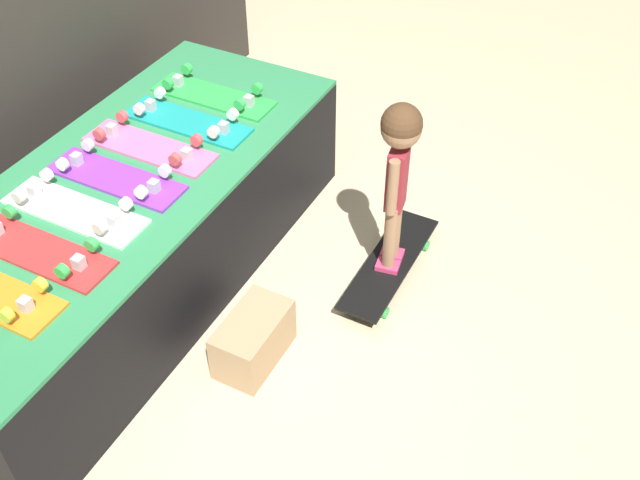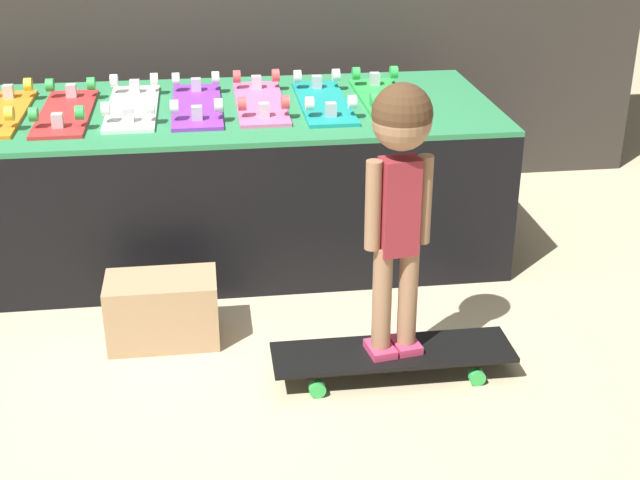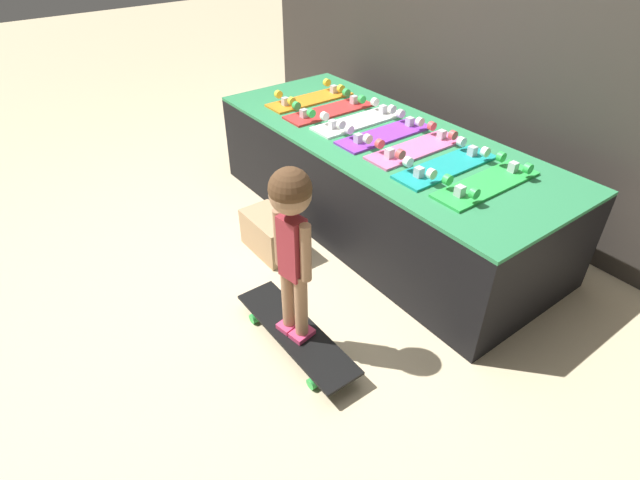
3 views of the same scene
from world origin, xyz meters
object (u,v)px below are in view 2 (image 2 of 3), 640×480
at_px(skateboard_purple_on_rack, 197,103).
at_px(skateboard_teal_on_rack, 323,100).
at_px(skateboard_pink_on_rack, 260,100).
at_px(skateboard_white_on_rack, 132,105).
at_px(storage_box, 163,310).
at_px(skateboard_green_on_rack, 384,97).
at_px(skateboard_on_floor, 393,355).
at_px(child, 400,171).
at_px(skateboard_red_on_rack, 65,110).

height_order(skateboard_purple_on_rack, skateboard_teal_on_rack, same).
bearing_deg(skateboard_pink_on_rack, skateboard_teal_on_rack, -6.95).
relative_size(skateboard_white_on_rack, storage_box, 1.68).
height_order(skateboard_teal_on_rack, skateboard_green_on_rack, same).
bearing_deg(skateboard_pink_on_rack, skateboard_on_floor, -72.72).
xyz_separation_m(skateboard_on_floor, child, (0.00, 0.00, 0.62)).
distance_m(skateboard_purple_on_rack, skateboard_pink_on_rack, 0.25).
bearing_deg(storage_box, skateboard_pink_on_rack, 62.02).
distance_m(skateboard_white_on_rack, skateboard_on_floor, 1.46).
bearing_deg(skateboard_green_on_rack, storage_box, -140.59).
relative_size(skateboard_purple_on_rack, storage_box, 1.68).
xyz_separation_m(skateboard_green_on_rack, child, (-0.17, -1.05, 0.07)).
height_order(skateboard_white_on_rack, skateboard_purple_on_rack, same).
distance_m(skateboard_teal_on_rack, child, 1.04).
relative_size(skateboard_pink_on_rack, child, 0.72).
xyz_separation_m(skateboard_red_on_rack, skateboard_white_on_rack, (0.25, 0.04, 0.00)).
relative_size(skateboard_green_on_rack, storage_box, 1.68).
bearing_deg(skateboard_teal_on_rack, skateboard_purple_on_rack, 177.61).
height_order(child, storage_box, child).
bearing_deg(skateboard_teal_on_rack, skateboard_on_floor, -85.47).
height_order(skateboard_white_on_rack, child, child).
height_order(skateboard_pink_on_rack, child, child).
xyz_separation_m(skateboard_purple_on_rack, child, (0.58, -1.06, 0.07)).
xyz_separation_m(skateboard_green_on_rack, skateboard_on_floor, (-0.17, -1.05, -0.55)).
distance_m(skateboard_white_on_rack, skateboard_green_on_rack, 1.00).
xyz_separation_m(skateboard_teal_on_rack, storage_box, (-0.65, -0.72, -0.51)).
distance_m(skateboard_red_on_rack, skateboard_on_floor, 1.59).
height_order(skateboard_pink_on_rack, skateboard_on_floor, skateboard_pink_on_rack).
bearing_deg(skateboard_purple_on_rack, skateboard_white_on_rack, 178.24).
height_order(skateboard_red_on_rack, skateboard_white_on_rack, same).
relative_size(skateboard_teal_on_rack, child, 0.72).
height_order(skateboard_white_on_rack, skateboard_teal_on_rack, same).
relative_size(skateboard_white_on_rack, skateboard_pink_on_rack, 1.00).
xyz_separation_m(skateboard_teal_on_rack, child, (0.08, -1.03, 0.07)).
bearing_deg(skateboard_green_on_rack, child, -99.03).
height_order(skateboard_red_on_rack, child, child).
xyz_separation_m(skateboard_white_on_rack, storage_box, (0.10, -0.75, -0.51)).
distance_m(skateboard_red_on_rack, skateboard_purple_on_rack, 0.50).
height_order(skateboard_white_on_rack, skateboard_pink_on_rack, same).
bearing_deg(storage_box, child, -23.38).
distance_m(skateboard_green_on_rack, skateboard_on_floor, 1.20).
bearing_deg(skateboard_on_floor, skateboard_purple_on_rack, 118.81).
height_order(skateboard_purple_on_rack, child, child).
xyz_separation_m(skateboard_teal_on_rack, skateboard_on_floor, (0.08, -1.03, -0.55)).
relative_size(skateboard_white_on_rack, skateboard_on_floor, 0.81).
xyz_separation_m(skateboard_pink_on_rack, child, (0.33, -1.07, 0.07)).
xyz_separation_m(skateboard_white_on_rack, child, (0.83, -1.06, 0.07)).
height_order(skateboard_purple_on_rack, skateboard_green_on_rack, same).
relative_size(skateboard_teal_on_rack, storage_box, 1.68).
xyz_separation_m(skateboard_purple_on_rack, skateboard_on_floor, (0.58, -1.06, -0.55)).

